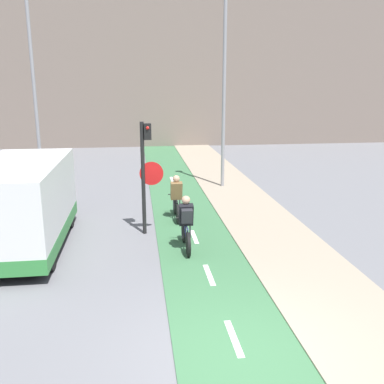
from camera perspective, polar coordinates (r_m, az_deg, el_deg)
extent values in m
plane|color=slate|center=(7.31, 6.52, -21.04)|extent=(120.00, 120.00, 0.00)
cube|color=#3D7047|center=(7.31, 6.52, -20.98)|extent=(2.12, 60.00, 0.02)
cube|color=white|center=(7.70, 5.59, -18.80)|extent=(0.12, 1.10, 0.00)
cube|color=white|center=(9.85, 2.30, -10.96)|extent=(0.12, 1.10, 0.00)
cube|color=white|center=(12.13, 0.31, -5.98)|extent=(0.12, 1.10, 0.00)
cube|color=white|center=(14.48, -1.02, -2.59)|extent=(0.12, 1.10, 0.00)
cube|color=white|center=(16.88, -1.97, -0.15)|extent=(0.12, 1.10, 0.00)
cube|color=white|center=(19.30, -2.69, 1.68)|extent=(0.12, 1.10, 0.00)
cube|color=gray|center=(8.08, 23.12, -18.24)|extent=(2.40, 60.00, 0.05)
cube|color=slate|center=(32.06, -4.87, 16.52)|extent=(60.00, 5.00, 11.04)
cylinder|color=black|center=(12.09, -6.52, 1.69)|extent=(0.11, 0.11, 3.21)
cube|color=black|center=(11.88, -5.95, 8.02)|extent=(0.20, 0.20, 0.44)
sphere|color=red|center=(11.76, -5.94, 8.50)|extent=(0.09, 0.09, 0.09)
cone|color=red|center=(12.06, -5.42, 2.47)|extent=(0.67, 0.01, 0.67)
cone|color=silver|center=(12.06, -5.42, 2.47)|extent=(0.60, 0.02, 0.60)
cylinder|color=gray|center=(18.77, -20.27, 12.44)|extent=(0.14, 0.14, 7.81)
cylinder|color=gray|center=(17.54, 4.28, 12.87)|extent=(0.14, 0.14, 7.61)
cylinder|color=black|center=(10.77, -0.51, -7.03)|extent=(0.07, 0.62, 0.62)
cylinder|color=black|center=(11.71, -1.11, -5.24)|extent=(0.07, 0.62, 0.62)
cylinder|color=navy|center=(11.36, -0.94, -5.00)|extent=(0.04, 0.65, 0.39)
cylinder|color=navy|center=(10.92, -0.66, -5.72)|extent=(0.04, 0.33, 0.41)
cylinder|color=navy|center=(11.15, -0.85, -4.32)|extent=(0.04, 0.93, 0.07)
cylinder|color=navy|center=(10.95, -0.63, -6.70)|extent=(0.04, 0.39, 0.05)
cylinder|color=black|center=(11.58, -1.12, -3.43)|extent=(0.46, 0.03, 0.03)
cube|color=black|center=(10.96, -0.79, -3.04)|extent=(0.36, 0.31, 0.59)
sphere|color=tan|center=(10.89, -0.82, -1.07)|extent=(0.22, 0.22, 0.22)
cylinder|color=#232328|center=(11.05, -1.28, -5.20)|extent=(0.04, 0.07, 0.39)
cylinder|color=#232328|center=(11.07, -0.25, -5.16)|extent=(0.04, 0.07, 0.39)
cube|color=#28282D|center=(10.78, -0.68, -3.22)|extent=(0.28, 0.23, 0.39)
cylinder|color=black|center=(13.24, -1.89, -2.97)|extent=(0.07, 0.60, 0.60)
cylinder|color=black|center=(14.19, -2.28, -1.78)|extent=(0.07, 0.60, 0.60)
cylinder|color=black|center=(13.85, -2.17, -1.51)|extent=(0.04, 0.64, 0.38)
cylinder|color=black|center=(13.41, -1.99, -1.97)|extent=(0.04, 0.33, 0.40)
cylinder|color=black|center=(13.66, -2.12, -0.92)|extent=(0.04, 0.92, 0.07)
cylinder|color=black|center=(13.42, -1.96, -2.76)|extent=(0.04, 0.38, 0.05)
cylinder|color=black|center=(14.09, -2.29, -0.30)|extent=(0.46, 0.03, 0.03)
cube|color=brown|center=(13.48, -2.09, 0.17)|extent=(0.36, 0.31, 0.59)
sphere|color=tan|center=(13.43, -2.12, 1.78)|extent=(0.22, 0.22, 0.22)
cylinder|color=#232328|center=(13.54, -2.48, -1.59)|extent=(0.04, 0.07, 0.38)
cylinder|color=#232328|center=(13.56, -1.64, -1.56)|extent=(0.04, 0.07, 0.38)
cube|color=silver|center=(11.88, -21.79, -1.18)|extent=(2.07, 4.79, 2.03)
cube|color=#33843D|center=(12.12, -21.43, -5.00)|extent=(2.08, 4.80, 0.36)
cube|color=black|center=(14.06, -19.63, 2.77)|extent=(1.86, 0.04, 0.70)
cylinder|color=black|center=(13.82, -23.66, -3.23)|extent=(0.18, 0.70, 0.70)
cylinder|color=black|center=(13.41, -15.99, -3.08)|extent=(0.18, 0.70, 0.70)
cylinder|color=black|center=(10.51, -18.40, -8.09)|extent=(0.18, 0.70, 0.70)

